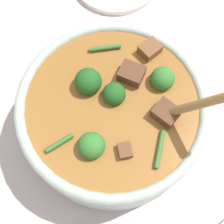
{
  "coord_description": "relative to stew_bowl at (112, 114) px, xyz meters",
  "views": [
    {
      "loc": [
        -0.09,
        -0.15,
        0.52
      ],
      "look_at": [
        0.0,
        0.0,
        0.07
      ],
      "focal_mm": 50.0,
      "sensor_mm": 36.0,
      "label": 1
    }
  ],
  "objects": [
    {
      "name": "ground_plane",
      "position": [
        -0.0,
        0.0,
        -0.06
      ],
      "size": [
        4.0,
        4.0,
        0.0
      ],
      "primitive_type": "plane",
      "color": "silver"
    },
    {
      "name": "stew_bowl",
      "position": [
        0.0,
        0.0,
        0.0
      ],
      "size": [
        0.29,
        0.29,
        0.27
      ],
      "color": "#B2C6BC",
      "rests_on": "ground_plane"
    }
  ]
}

